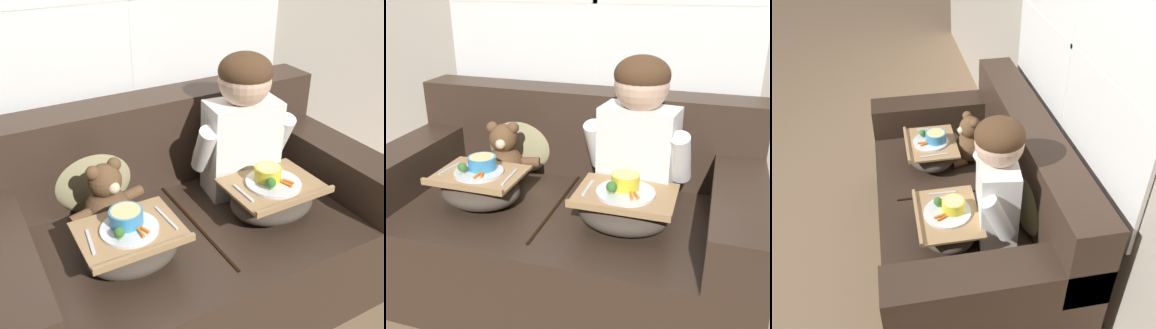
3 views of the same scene
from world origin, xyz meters
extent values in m
plane|color=#8E7051|center=(0.00, 0.00, 0.00)|extent=(14.00, 14.00, 0.00)
cube|color=#A89E8E|center=(0.00, 0.60, 1.30)|extent=(8.00, 0.05, 2.60)
cube|color=#38281E|center=(0.00, 0.00, 0.23)|extent=(1.78, 1.00, 0.47)
cube|color=#38281E|center=(0.00, 0.39, 0.69)|extent=(1.78, 0.22, 0.45)
cube|color=#38281E|center=(-0.78, 0.00, 0.57)|extent=(0.22, 1.00, 0.21)
cube|color=#38281E|center=(0.78, 0.00, 0.57)|extent=(0.22, 1.00, 0.21)
cube|color=black|center=(0.00, -0.02, 0.47)|extent=(0.01, 0.74, 0.01)
ellipsoid|color=#898456|center=(0.33, 0.31, 0.65)|extent=(0.39, 0.19, 0.40)
ellipsoid|color=tan|center=(-0.33, 0.31, 0.65)|extent=(0.39, 0.19, 0.41)
cube|color=white|center=(0.33, 0.11, 0.69)|extent=(0.36, 0.23, 0.45)
sphere|color=beige|center=(0.33, 0.11, 1.02)|extent=(0.24, 0.24, 0.24)
ellipsoid|color=#4C331E|center=(0.33, 0.11, 1.06)|extent=(0.24, 0.24, 0.16)
cylinder|color=white|center=(0.14, 0.12, 0.73)|extent=(0.11, 0.19, 0.25)
cylinder|color=white|center=(0.52, 0.06, 0.73)|extent=(0.11, 0.19, 0.25)
sphere|color=brown|center=(-0.33, 0.11, 0.56)|extent=(0.20, 0.20, 0.20)
sphere|color=brown|center=(-0.33, 0.11, 0.71)|extent=(0.14, 0.14, 0.14)
sphere|color=brown|center=(-0.38, 0.10, 0.76)|extent=(0.06, 0.06, 0.06)
sphere|color=brown|center=(-0.29, 0.12, 0.76)|extent=(0.06, 0.06, 0.06)
sphere|color=beige|center=(-0.32, 0.05, 0.70)|extent=(0.05, 0.05, 0.05)
sphere|color=black|center=(-0.32, 0.03, 0.70)|extent=(0.02, 0.02, 0.02)
cylinder|color=brown|center=(-0.46, 0.08, 0.58)|extent=(0.11, 0.07, 0.05)
cylinder|color=brown|center=(-0.21, 0.14, 0.58)|extent=(0.11, 0.07, 0.05)
cylinder|color=brown|center=(-0.35, 0.00, 0.49)|extent=(0.07, 0.10, 0.05)
cylinder|color=brown|center=(-0.27, 0.02, 0.49)|extent=(0.07, 0.10, 0.05)
ellipsoid|color=#473D33|center=(0.33, -0.15, 0.54)|extent=(0.39, 0.31, 0.15)
cube|color=tan|center=(0.33, -0.15, 0.62)|extent=(0.41, 0.32, 0.01)
cube|color=tan|center=(0.33, -0.30, 0.63)|extent=(0.41, 0.02, 0.02)
cylinder|color=silver|center=(0.33, -0.15, 0.63)|extent=(0.24, 0.24, 0.01)
cylinder|color=yellow|center=(0.33, -0.11, 0.67)|extent=(0.12, 0.12, 0.06)
cylinder|color=#E5D189|center=(0.33, -0.11, 0.69)|extent=(0.10, 0.10, 0.01)
sphere|color=#38702D|center=(0.29, -0.19, 0.67)|extent=(0.04, 0.04, 0.04)
cylinder|color=#7A9E56|center=(0.29, -0.19, 0.64)|extent=(0.02, 0.02, 0.02)
cylinder|color=orange|center=(0.37, -0.19, 0.64)|extent=(0.03, 0.06, 0.01)
cylinder|color=orange|center=(0.39, -0.18, 0.64)|extent=(0.03, 0.05, 0.01)
cube|color=silver|center=(0.18, -0.15, 0.63)|extent=(0.01, 0.14, 0.01)
ellipsoid|color=#473D33|center=(-0.33, -0.15, 0.54)|extent=(0.37, 0.30, 0.15)
cube|color=tan|center=(-0.33, -0.15, 0.62)|extent=(0.39, 0.32, 0.01)
cube|color=tan|center=(-0.33, -0.29, 0.63)|extent=(0.39, 0.02, 0.02)
cylinder|color=silver|center=(-0.33, -0.15, 0.63)|extent=(0.22, 0.22, 0.01)
cylinder|color=#3889C1|center=(-0.33, -0.11, 0.66)|extent=(0.13, 0.13, 0.06)
cylinder|color=#E5D189|center=(-0.33, -0.11, 0.69)|extent=(0.11, 0.11, 0.01)
sphere|color=#38702D|center=(-0.39, -0.19, 0.67)|extent=(0.04, 0.04, 0.04)
cylinder|color=#7A9E56|center=(-0.39, -0.19, 0.64)|extent=(0.02, 0.02, 0.02)
cylinder|color=orange|center=(-0.31, -0.20, 0.64)|extent=(0.01, 0.06, 0.01)
cylinder|color=orange|center=(-0.29, -0.19, 0.64)|extent=(0.03, 0.05, 0.01)
cube|color=silver|center=(-0.48, -0.15, 0.63)|extent=(0.03, 0.14, 0.01)
cube|color=silver|center=(-0.18, -0.15, 0.63)|extent=(0.02, 0.17, 0.01)
camera|label=1|loc=(-0.78, -1.42, 1.66)|focal=42.00mm
camera|label=2|loc=(0.65, -1.76, 1.44)|focal=42.00mm
camera|label=3|loc=(2.02, -0.38, 2.16)|focal=42.00mm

